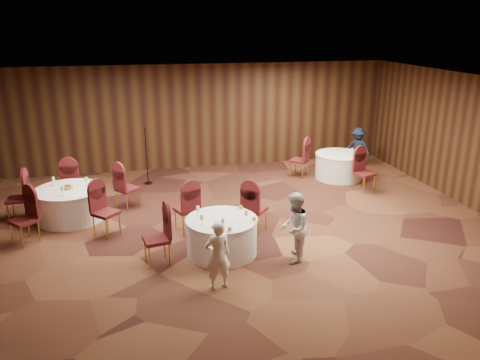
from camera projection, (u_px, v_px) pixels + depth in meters
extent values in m
plane|color=black|center=(233.00, 231.00, 10.33)|extent=(12.00, 12.00, 0.00)
plane|color=silver|center=(232.00, 84.00, 9.31)|extent=(12.00, 12.00, 0.00)
plane|color=black|center=(199.00, 117.00, 14.44)|extent=(12.00, 0.00, 12.00)
plane|color=black|center=(326.00, 284.00, 5.20)|extent=(12.00, 0.00, 12.00)
plane|color=black|center=(480.00, 145.00, 11.09)|extent=(0.00, 10.00, 10.00)
cylinder|color=white|center=(222.00, 237.00, 9.21)|extent=(1.38, 1.38, 0.72)
cylinder|color=white|center=(222.00, 220.00, 9.09)|extent=(1.40, 1.40, 0.03)
cylinder|color=white|center=(70.00, 204.00, 10.85)|extent=(1.53, 1.53, 0.72)
cylinder|color=white|center=(68.00, 190.00, 10.73)|extent=(1.56, 1.56, 0.03)
cylinder|color=white|center=(339.00, 166.00, 13.73)|extent=(1.38, 1.38, 0.72)
cylinder|color=white|center=(340.00, 154.00, 13.61)|extent=(1.41, 1.41, 0.03)
cylinder|color=silver|center=(223.00, 229.00, 8.62)|extent=(0.06, 0.06, 0.01)
cylinder|color=silver|center=(223.00, 226.00, 8.61)|extent=(0.01, 0.01, 0.11)
cone|color=silver|center=(223.00, 221.00, 8.57)|extent=(0.08, 0.08, 0.10)
cylinder|color=silver|center=(202.00, 225.00, 8.81)|extent=(0.06, 0.06, 0.01)
cylinder|color=silver|center=(202.00, 222.00, 8.79)|extent=(0.01, 0.01, 0.11)
cone|color=silver|center=(202.00, 217.00, 8.76)|extent=(0.08, 0.08, 0.10)
cylinder|color=silver|center=(246.00, 221.00, 8.99)|extent=(0.06, 0.06, 0.01)
cylinder|color=silver|center=(246.00, 218.00, 8.98)|extent=(0.01, 0.01, 0.11)
cone|color=silver|center=(246.00, 213.00, 8.94)|extent=(0.08, 0.08, 0.10)
cylinder|color=silver|center=(198.00, 216.00, 9.20)|extent=(0.06, 0.06, 0.01)
cylinder|color=silver|center=(198.00, 213.00, 9.19)|extent=(0.01, 0.01, 0.11)
cone|color=silver|center=(198.00, 209.00, 9.15)|extent=(0.08, 0.08, 0.10)
cylinder|color=white|center=(230.00, 231.00, 8.55)|extent=(0.15, 0.15, 0.01)
sphere|color=#9E6B33|center=(230.00, 229.00, 8.54)|extent=(0.08, 0.08, 0.08)
cylinder|color=white|center=(254.00, 220.00, 9.00)|extent=(0.15, 0.15, 0.01)
sphere|color=#9E6B33|center=(254.00, 219.00, 8.98)|extent=(0.08, 0.08, 0.08)
cylinder|color=white|center=(241.00, 209.00, 9.57)|extent=(0.15, 0.15, 0.01)
sphere|color=#9E6B33|center=(241.00, 207.00, 9.55)|extent=(0.08, 0.08, 0.08)
cylinder|color=silver|center=(87.00, 186.00, 10.91)|extent=(0.06, 0.06, 0.01)
cylinder|color=silver|center=(87.00, 184.00, 10.90)|extent=(0.01, 0.01, 0.11)
cone|color=silver|center=(86.00, 179.00, 10.86)|extent=(0.08, 0.08, 0.10)
cylinder|color=silver|center=(54.00, 186.00, 10.93)|extent=(0.06, 0.06, 0.01)
cylinder|color=silver|center=(54.00, 183.00, 10.92)|extent=(0.01, 0.01, 0.11)
cone|color=silver|center=(53.00, 179.00, 10.88)|extent=(0.08, 0.08, 0.10)
cylinder|color=silver|center=(63.00, 195.00, 10.33)|extent=(0.06, 0.06, 0.01)
cylinder|color=silver|center=(63.00, 193.00, 10.31)|extent=(0.01, 0.01, 0.11)
cone|color=silver|center=(62.00, 188.00, 10.28)|extent=(0.08, 0.08, 0.10)
cylinder|color=olive|center=(68.00, 188.00, 10.72)|extent=(0.22, 0.22, 0.06)
sphere|color=#9E6B33|center=(67.00, 185.00, 10.71)|extent=(0.07, 0.07, 0.07)
sphere|color=#9E6B33|center=(70.00, 185.00, 10.69)|extent=(0.07, 0.07, 0.07)
cylinder|color=silver|center=(352.00, 155.00, 13.42)|extent=(0.06, 0.06, 0.01)
cylinder|color=silver|center=(352.00, 153.00, 13.40)|extent=(0.01, 0.01, 0.11)
cone|color=silver|center=(352.00, 150.00, 13.37)|extent=(0.08, 0.08, 0.10)
cylinder|color=black|center=(148.00, 183.00, 13.36)|extent=(0.24, 0.24, 0.02)
cylinder|color=black|center=(147.00, 156.00, 13.10)|extent=(0.02, 0.02, 1.60)
cylinder|color=black|center=(145.00, 128.00, 12.90)|extent=(0.04, 0.12, 0.04)
imported|color=white|center=(218.00, 255.00, 7.91)|extent=(0.49, 0.36, 1.25)
imported|color=silver|center=(294.00, 228.00, 8.82)|extent=(0.76, 0.83, 1.38)
imported|color=#161C31|center=(358.00, 148.00, 14.66)|extent=(0.90, 0.93, 1.28)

